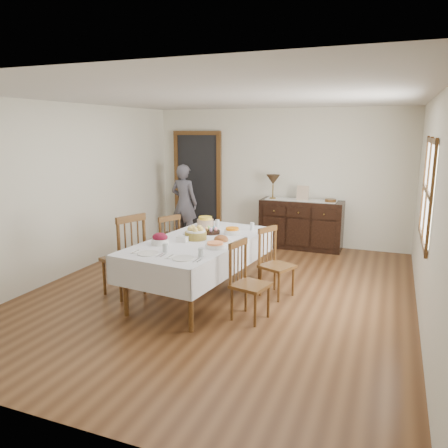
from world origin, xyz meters
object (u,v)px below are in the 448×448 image
(sideboard, at_px, (301,224))
(table_lamp, at_px, (273,180))
(person, at_px, (184,200))
(chair_right_near, at_px, (247,280))
(chair_right_far, at_px, (274,262))
(chair_left_near, at_px, (126,255))
(dining_table, at_px, (200,246))
(chair_left_far, at_px, (165,246))

(sideboard, distance_m, table_lamp, 0.98)
(person, bearing_deg, chair_right_near, 132.12)
(chair_right_far, bearing_deg, table_lamp, 39.44)
(sideboard, height_order, person, person)
(chair_left_near, distance_m, sideboard, 3.68)
(chair_right_far, bearing_deg, chair_left_near, 135.42)
(dining_table, xyz_separation_m, chair_right_far, (0.91, 0.40, -0.22))
(chair_right_far, distance_m, person, 3.33)
(chair_right_near, height_order, table_lamp, table_lamp)
(dining_table, bearing_deg, chair_left_near, -153.49)
(dining_table, distance_m, person, 3.05)
(sideboard, xyz_separation_m, table_lamp, (-0.55, -0.04, 0.81))
(chair_right_near, distance_m, chair_right_far, 0.85)
(chair_right_far, relative_size, sideboard, 0.61)
(person, bearing_deg, table_lamp, -166.60)
(chair_left_near, relative_size, chair_right_near, 1.21)
(dining_table, xyz_separation_m, person, (-1.54, 2.63, 0.13))
(sideboard, relative_size, table_lamp, 3.31)
(sideboard, bearing_deg, person, -172.48)
(dining_table, bearing_deg, table_lamp, 92.35)
(dining_table, xyz_separation_m, sideboard, (0.76, 2.93, -0.23))
(chair_right_near, distance_m, sideboard, 3.37)
(dining_table, xyz_separation_m, chair_left_near, (-0.93, -0.34, -0.12))
(chair_left_near, bearing_deg, sideboard, 173.55)
(chair_right_near, bearing_deg, table_lamp, 23.01)
(chair_left_far, bearing_deg, sideboard, 172.22)
(chair_right_near, relative_size, chair_right_far, 1.01)
(chair_right_far, bearing_deg, chair_left_far, 109.57)
(person, bearing_deg, dining_table, 125.07)
(chair_left_far, distance_m, table_lamp, 2.70)
(table_lamp, bearing_deg, dining_table, -94.08)
(chair_left_near, xyz_separation_m, chair_left_far, (0.12, 0.86, -0.08))
(dining_table, bearing_deg, person, 126.76)
(chair_left_near, relative_size, table_lamp, 2.45)
(table_lamp, bearing_deg, chair_left_far, -113.32)
(dining_table, bearing_deg, chair_left_far, 153.90)
(dining_table, relative_size, sideboard, 1.58)
(chair_right_far, xyz_separation_m, table_lamp, (-0.71, 2.49, 0.80))
(chair_right_near, bearing_deg, chair_right_far, 5.52)
(person, height_order, table_lamp, person)
(chair_right_near, height_order, sideboard, chair_right_near)
(sideboard, distance_m, person, 2.34)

